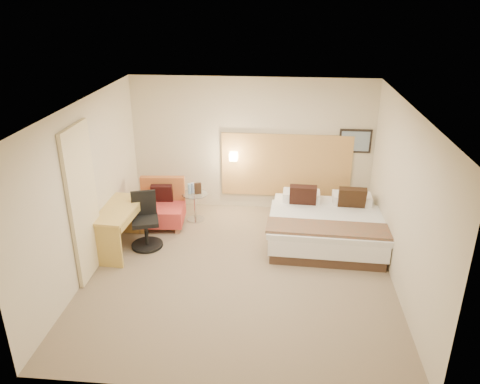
# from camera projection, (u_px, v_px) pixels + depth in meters

# --- Properties ---
(floor) EXTENTS (4.80, 5.00, 0.02)m
(floor) POSITION_uv_depth(u_px,v_px,m) (240.00, 272.00, 7.58)
(floor) COLOR #7A6952
(floor) RESTS_ON ground
(ceiling) EXTENTS (4.80, 5.00, 0.02)m
(ceiling) POSITION_uv_depth(u_px,v_px,m) (240.00, 105.00, 6.51)
(ceiling) COLOR silver
(ceiling) RESTS_ON floor
(wall_back) EXTENTS (4.80, 0.02, 2.70)m
(wall_back) POSITION_uv_depth(u_px,v_px,m) (252.00, 145.00, 9.34)
(wall_back) COLOR beige
(wall_back) RESTS_ON floor
(wall_front) EXTENTS (4.80, 0.02, 2.70)m
(wall_front) POSITION_uv_depth(u_px,v_px,m) (217.00, 293.00, 4.75)
(wall_front) COLOR beige
(wall_front) RESTS_ON floor
(wall_left) EXTENTS (0.02, 5.00, 2.70)m
(wall_left) POSITION_uv_depth(u_px,v_px,m) (86.00, 189.00, 7.25)
(wall_left) COLOR beige
(wall_left) RESTS_ON floor
(wall_right) EXTENTS (0.02, 5.00, 2.70)m
(wall_right) POSITION_uv_depth(u_px,v_px,m) (404.00, 201.00, 6.84)
(wall_right) COLOR beige
(wall_right) RESTS_ON floor
(headboard_panel) EXTENTS (2.60, 0.04, 1.30)m
(headboard_panel) POSITION_uv_depth(u_px,v_px,m) (286.00, 166.00, 9.40)
(headboard_panel) COLOR #BC8949
(headboard_panel) RESTS_ON wall_back
(art_frame) EXTENTS (0.62, 0.03, 0.47)m
(art_frame) POSITION_uv_depth(u_px,v_px,m) (355.00, 141.00, 9.08)
(art_frame) COLOR black
(art_frame) RESTS_ON wall_back
(art_canvas) EXTENTS (0.54, 0.01, 0.39)m
(art_canvas) POSITION_uv_depth(u_px,v_px,m) (355.00, 141.00, 9.06)
(art_canvas) COLOR gray
(art_canvas) RESTS_ON wall_back
(lamp_arm) EXTENTS (0.02, 0.12, 0.02)m
(lamp_arm) POSITION_uv_depth(u_px,v_px,m) (234.00, 155.00, 9.37)
(lamp_arm) COLOR silver
(lamp_arm) RESTS_ON wall_back
(lamp_shade) EXTENTS (0.15, 0.15, 0.15)m
(lamp_shade) POSITION_uv_depth(u_px,v_px,m) (234.00, 156.00, 9.31)
(lamp_shade) COLOR #F7E6C0
(lamp_shade) RESTS_ON wall_back
(curtain) EXTENTS (0.06, 0.90, 2.42)m
(curtain) POSITION_uv_depth(u_px,v_px,m) (83.00, 203.00, 7.07)
(curtain) COLOR beige
(curtain) RESTS_ON wall_left
(bottle_a) EXTENTS (0.08, 0.08, 0.20)m
(bottle_a) POSITION_uv_depth(u_px,v_px,m) (189.00, 189.00, 9.03)
(bottle_a) COLOR #8EBDDC
(bottle_a) RESTS_ON side_table
(bottle_b) EXTENTS (0.08, 0.08, 0.20)m
(bottle_b) POSITION_uv_depth(u_px,v_px,m) (193.00, 188.00, 9.07)
(bottle_b) COLOR #9BBBF0
(bottle_b) RESTS_ON side_table
(menu_folder) EXTENTS (0.14, 0.09, 0.22)m
(menu_folder) POSITION_uv_depth(u_px,v_px,m) (198.00, 188.00, 9.02)
(menu_folder) COLOR #362216
(menu_folder) RESTS_ON side_table
(bed) EXTENTS (2.08, 2.03, 0.98)m
(bed) POSITION_uv_depth(u_px,v_px,m) (326.00, 225.00, 8.39)
(bed) COLOR #402C20
(bed) RESTS_ON floor
(lounge_chair) EXTENTS (0.91, 0.81, 0.90)m
(lounge_chair) POSITION_uv_depth(u_px,v_px,m) (162.00, 207.00, 8.98)
(lounge_chair) COLOR #997648
(lounge_chair) RESTS_ON floor
(side_table) EXTENTS (0.64, 0.64, 0.56)m
(side_table) POSITION_uv_depth(u_px,v_px,m) (195.00, 205.00, 9.17)
(side_table) COLOR silver
(side_table) RESTS_ON floor
(desk) EXTENTS (0.66, 1.30, 0.79)m
(desk) POSITION_uv_depth(u_px,v_px,m) (120.00, 217.00, 7.99)
(desk) COLOR tan
(desk) RESTS_ON floor
(desk_chair) EXTENTS (0.69, 0.69, 0.98)m
(desk_chair) POSITION_uv_depth(u_px,v_px,m) (146.00, 225.00, 8.20)
(desk_chair) COLOR black
(desk_chair) RESTS_ON floor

